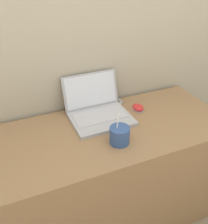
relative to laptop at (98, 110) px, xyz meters
name	(u,v)px	position (x,y,z in m)	size (l,w,h in m)	color
wall_back	(79,16)	(-0.03, 0.18, 0.49)	(7.00, 0.04, 2.50)	#BCB299
desk	(104,178)	(-0.03, -0.15, -0.40)	(1.43, 0.60, 0.71)	#936D47
laptop	(98,110)	(0.00, 0.00, 0.00)	(0.34, 0.33, 0.22)	#ADADB2
drink_cup	(120,135)	(0.00, -0.28, 0.00)	(0.10, 0.10, 0.22)	#33518C
computer_mouse	(138,108)	(0.25, -0.03, -0.03)	(0.07, 0.09, 0.03)	#B2B2B7
usb_stick	(120,101)	(0.20, 0.10, -0.04)	(0.02, 0.06, 0.01)	#99999E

